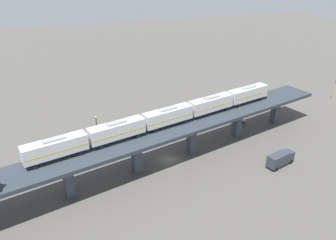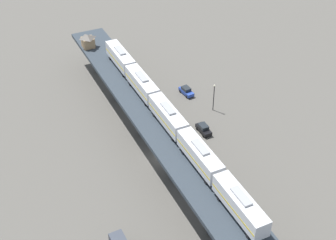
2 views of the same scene
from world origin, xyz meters
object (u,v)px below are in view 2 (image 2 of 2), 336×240
Objects in this scene: signal_hut at (88,41)px; street_car_black at (204,129)px; subway_train at (168,116)px; street_car_blue at (186,91)px; street_lamp at (214,95)px.

street_car_black is (-22.26, 28.74, -9.11)m from signal_hut.
subway_train is 12.98× the size of street_car_black.
street_car_blue is at bearing -89.11° from street_car_black.
signal_hut is at bearing -38.48° from street_lamp.
signal_hut is 37.48m from street_car_black.
street_car_blue is 1.01× the size of street_car_black.
street_car_blue is at bearing -59.58° from street_lamp.
signal_hut is 27.32m from street_car_blue.
subway_train is at bearing 46.84° from street_lamp.
signal_hut reaches higher than street_lamp.
subway_train is 15.20m from street_car_black.
street_car_black is at bearing 127.76° from signal_hut.
subway_train is at bearing 109.99° from signal_hut.
subway_train reaches higher than street_car_black.
signal_hut is 0.83× the size of street_car_black.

